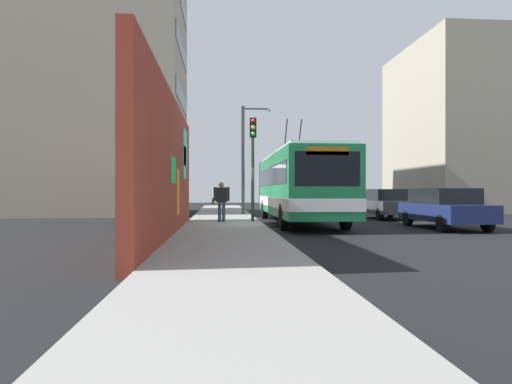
{
  "coord_description": "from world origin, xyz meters",
  "views": [
    {
      "loc": [
        -18.68,
        1.77,
        1.47
      ],
      "look_at": [
        1.31,
        0.2,
        1.44
      ],
      "focal_mm": 32.03,
      "sensor_mm": 36.0,
      "label": 1
    }
  ],
  "objects_px": {
    "city_bus": "(298,185)",
    "traffic_light": "(253,152)",
    "parked_car_navy": "(444,207)",
    "pedestrian_midblock": "(221,198)",
    "parked_car_dark_gray": "(385,203)",
    "street_lamp": "(247,152)"
  },
  "relations": [
    {
      "from": "city_bus",
      "to": "traffic_light",
      "type": "bearing_deg",
      "value": 113.13
    },
    {
      "from": "parked_car_navy",
      "to": "pedestrian_midblock",
      "type": "relative_size",
      "value": 2.67
    },
    {
      "from": "city_bus",
      "to": "traffic_light",
      "type": "height_order",
      "value": "city_bus"
    },
    {
      "from": "parked_car_dark_gray",
      "to": "city_bus",
      "type": "bearing_deg",
      "value": 119.73
    },
    {
      "from": "parked_car_navy",
      "to": "pedestrian_midblock",
      "type": "bearing_deg",
      "value": 74.14
    },
    {
      "from": "parked_car_dark_gray",
      "to": "street_lamp",
      "type": "height_order",
      "value": "street_lamp"
    },
    {
      "from": "parked_car_dark_gray",
      "to": "street_lamp",
      "type": "distance_m",
      "value": 8.24
    },
    {
      "from": "street_lamp",
      "to": "traffic_light",
      "type": "bearing_deg",
      "value": 179.13
    },
    {
      "from": "city_bus",
      "to": "pedestrian_midblock",
      "type": "relative_size",
      "value": 6.69
    },
    {
      "from": "traffic_light",
      "to": "street_lamp",
      "type": "relative_size",
      "value": 0.72
    },
    {
      "from": "parked_car_navy",
      "to": "pedestrian_midblock",
      "type": "height_order",
      "value": "pedestrian_midblock"
    },
    {
      "from": "parked_car_dark_gray",
      "to": "traffic_light",
      "type": "height_order",
      "value": "traffic_light"
    },
    {
      "from": "pedestrian_midblock",
      "to": "traffic_light",
      "type": "relative_size",
      "value": 0.38
    },
    {
      "from": "parked_car_navy",
      "to": "parked_car_dark_gray",
      "type": "bearing_deg",
      "value": 0.0
    },
    {
      "from": "parked_car_navy",
      "to": "street_lamp",
      "type": "relative_size",
      "value": 0.74
    },
    {
      "from": "traffic_light",
      "to": "street_lamp",
      "type": "distance_m",
      "value": 6.52
    },
    {
      "from": "city_bus",
      "to": "pedestrian_midblock",
      "type": "distance_m",
      "value": 3.7
    },
    {
      "from": "parked_car_dark_gray",
      "to": "street_lamp",
      "type": "relative_size",
      "value": 0.69
    },
    {
      "from": "city_bus",
      "to": "traffic_light",
      "type": "relative_size",
      "value": 2.55
    },
    {
      "from": "city_bus",
      "to": "parked_car_navy",
      "type": "bearing_deg",
      "value": -123.47
    },
    {
      "from": "parked_car_navy",
      "to": "parked_car_dark_gray",
      "type": "height_order",
      "value": "same"
    },
    {
      "from": "pedestrian_midblock",
      "to": "city_bus",
      "type": "bearing_deg",
      "value": -74.7
    }
  ]
}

